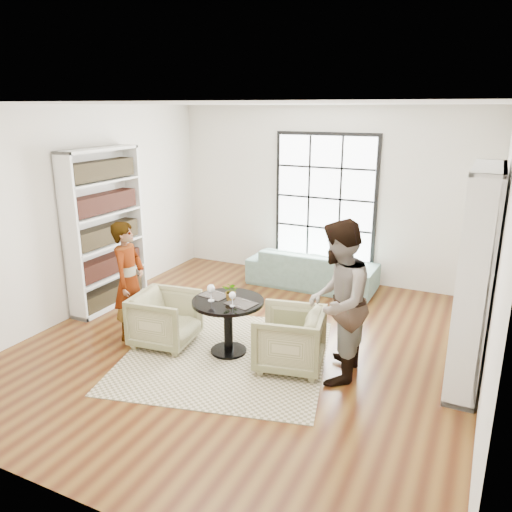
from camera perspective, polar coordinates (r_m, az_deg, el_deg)
The scene contains 16 objects.
ground at distance 6.59m, azimuth -0.75°, elevation -10.05°, with size 6.00×6.00×0.00m, color brown.
room_shell at distance 6.60m, azimuth 1.30°, elevation 1.68°, with size 6.00×6.01×6.00m.
rug at distance 6.34m, azimuth -3.49°, elevation -11.20°, with size 2.44×2.44×0.01m, color #BFAE8F.
pedestal_table at distance 6.18m, azimuth -3.20°, elevation -6.72°, with size 0.88×0.88×0.70m.
sofa at distance 8.58m, azimuth 6.45°, elevation -1.41°, with size 2.16×0.84×0.63m, color gray.
armchair_left at distance 6.57m, azimuth -10.31°, elevation -7.08°, with size 0.74×0.76×0.70m, color tan.
armchair_right at distance 5.94m, azimuth 3.85°, elevation -9.44°, with size 0.76×0.78×0.71m, color tan.
person_left at distance 6.73m, azimuth -14.31°, elevation -2.73°, with size 0.57×0.38×1.58m, color gray.
person_right at distance 5.55m, azimuth 9.26°, elevation -5.22°, with size 0.89×0.69×1.84m, color gray.
placemat_left at distance 6.27m, azimuth -4.72°, elevation -4.48°, with size 0.34×0.26×0.01m, color #272422.
placemat_right at distance 6.00m, azimuth -1.71°, elevation -5.43°, with size 0.34×0.26×0.01m, color #272422.
cutlery_left at distance 6.27m, azimuth -4.72°, elevation -4.42°, with size 0.14×0.22×0.01m, color silver, non-canonical shape.
cutlery_right at distance 5.99m, azimuth -1.71°, elevation -5.37°, with size 0.14×0.22×0.01m, color silver, non-canonical shape.
wine_glass_left at distance 6.05m, azimuth -5.18°, elevation -3.80°, with size 0.10×0.10×0.21m.
wine_glass_right at distance 5.89m, azimuth -2.71°, elevation -4.56°, with size 0.08×0.08×0.18m.
flower_centerpiece at distance 6.08m, azimuth -2.83°, elevation -4.02°, with size 0.21×0.18×0.23m, color gray.
Camera 1 is at (2.62, -5.27, 2.97)m, focal length 35.00 mm.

